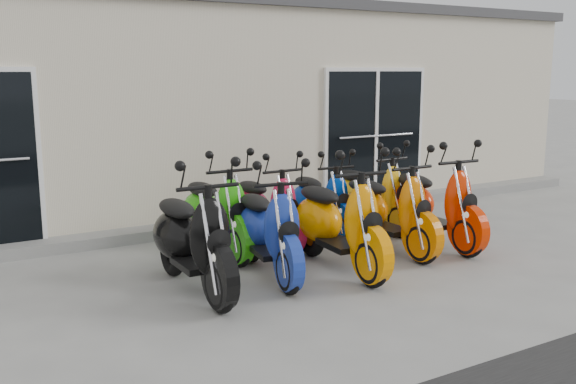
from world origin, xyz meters
name	(u,v)px	position (x,y,z in m)	size (l,w,h in m)	color
ground	(313,261)	(0.00, 0.00, 0.00)	(80.00, 80.00, 0.00)	gray
building	(162,107)	(0.00, 5.20, 1.60)	(14.00, 6.00, 3.20)	beige
roof_cap	(159,13)	(0.00, 5.20, 3.28)	(14.20, 6.20, 0.16)	#3F3F42
front_step	(239,221)	(0.00, 2.02, 0.07)	(14.00, 0.40, 0.15)	gray
door_right	(375,132)	(2.60, 2.17, 1.26)	(2.02, 0.08, 2.22)	black
scooter_front_black	(192,223)	(-1.67, -0.30, 0.73)	(0.72, 1.98, 1.46)	black
scooter_front_blue	(267,216)	(-0.76, -0.23, 0.69)	(0.68, 1.87, 1.38)	#183199
scooter_front_orange_a	(338,208)	(0.05, -0.44, 0.73)	(0.72, 1.98, 1.47)	orange
scooter_front_orange_b	(387,198)	(1.02, -0.12, 0.70)	(0.69, 1.89, 1.40)	#D86901
scooter_front_red	(434,191)	(1.75, -0.18, 0.72)	(0.70, 1.94, 1.43)	red
scooter_back_green	(215,200)	(-0.89, 0.87, 0.69)	(0.68, 1.86, 1.38)	#2BAE10
scooter_back_red	(266,197)	(-0.13, 0.93, 0.64)	(0.63, 1.74, 1.28)	#C5143D
scooter_back_blue	(321,192)	(0.73, 0.95, 0.63)	(0.62, 1.69, 1.25)	#012E97
scooter_back_yellow	(371,184)	(1.56, 0.90, 0.66)	(0.65, 1.79, 1.32)	yellow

